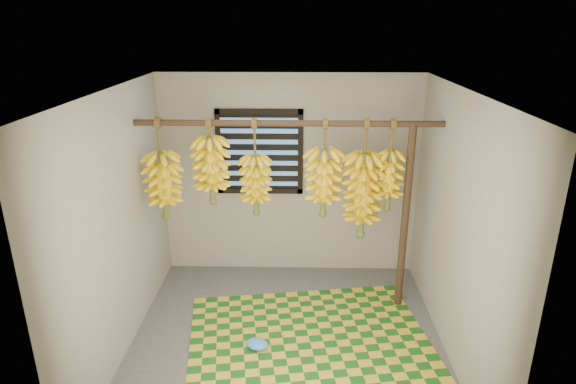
{
  "coord_description": "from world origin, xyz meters",
  "views": [
    {
      "loc": [
        0.11,
        -3.88,
        2.94
      ],
      "look_at": [
        0.0,
        0.55,
        1.35
      ],
      "focal_mm": 30.0,
      "sensor_mm": 36.0,
      "label": 1
    }
  ],
  "objects_px": {
    "banana_bunch_a": "(164,186)",
    "banana_bunch_d": "(324,183)",
    "plastic_bag": "(257,344)",
    "banana_bunch_f": "(389,180)",
    "banana_bunch_b": "(211,171)",
    "woven_mat": "(310,343)",
    "banana_bunch_c": "(256,185)",
    "support_post": "(405,220)",
    "banana_bunch_e": "(362,196)"
  },
  "relations": [
    {
      "from": "banana_bunch_b",
      "to": "support_post",
      "type": "bearing_deg",
      "value": -0.0
    },
    {
      "from": "banana_bunch_b",
      "to": "banana_bunch_f",
      "type": "height_order",
      "value": "same"
    },
    {
      "from": "banana_bunch_b",
      "to": "banana_bunch_c",
      "type": "xyz_separation_m",
      "value": [
        0.44,
        -0.0,
        -0.15
      ]
    },
    {
      "from": "support_post",
      "to": "banana_bunch_b",
      "type": "relative_size",
      "value": 2.27
    },
    {
      "from": "banana_bunch_e",
      "to": "banana_bunch_f",
      "type": "bearing_deg",
      "value": 0.0
    },
    {
      "from": "banana_bunch_a",
      "to": "banana_bunch_f",
      "type": "relative_size",
      "value": 1.12
    },
    {
      "from": "support_post",
      "to": "banana_bunch_a",
      "type": "xyz_separation_m",
      "value": [
        -2.47,
        -0.0,
        0.35
      ]
    },
    {
      "from": "support_post",
      "to": "banana_bunch_d",
      "type": "height_order",
      "value": "banana_bunch_d"
    },
    {
      "from": "banana_bunch_b",
      "to": "banana_bunch_d",
      "type": "relative_size",
      "value": 0.87
    },
    {
      "from": "banana_bunch_d",
      "to": "plastic_bag",
      "type": "bearing_deg",
      "value": -128.05
    },
    {
      "from": "plastic_bag",
      "to": "banana_bunch_b",
      "type": "xyz_separation_m",
      "value": [
        -0.5,
        0.8,
        1.46
      ]
    },
    {
      "from": "plastic_bag",
      "to": "banana_bunch_b",
      "type": "relative_size",
      "value": 0.25
    },
    {
      "from": "support_post",
      "to": "banana_bunch_c",
      "type": "distance_m",
      "value": 1.57
    },
    {
      "from": "banana_bunch_c",
      "to": "banana_bunch_d",
      "type": "bearing_deg",
      "value": 0.0
    },
    {
      "from": "banana_bunch_f",
      "to": "banana_bunch_d",
      "type": "bearing_deg",
      "value": 180.0
    },
    {
      "from": "support_post",
      "to": "banana_bunch_b",
      "type": "distance_m",
      "value": 2.04
    },
    {
      "from": "support_post",
      "to": "banana_bunch_d",
      "type": "distance_m",
      "value": 0.94
    },
    {
      "from": "woven_mat",
      "to": "banana_bunch_b",
      "type": "xyz_separation_m",
      "value": [
        -1.0,
        0.7,
        1.51
      ]
    },
    {
      "from": "woven_mat",
      "to": "plastic_bag",
      "type": "distance_m",
      "value": 0.51
    },
    {
      "from": "banana_bunch_f",
      "to": "banana_bunch_c",
      "type": "bearing_deg",
      "value": 180.0
    },
    {
      "from": "woven_mat",
      "to": "banana_bunch_b",
      "type": "relative_size",
      "value": 2.62
    },
    {
      "from": "woven_mat",
      "to": "banana_bunch_e",
      "type": "relative_size",
      "value": 1.86
    },
    {
      "from": "plastic_bag",
      "to": "banana_bunch_f",
      "type": "height_order",
      "value": "banana_bunch_f"
    },
    {
      "from": "plastic_bag",
      "to": "banana_bunch_d",
      "type": "height_order",
      "value": "banana_bunch_d"
    },
    {
      "from": "woven_mat",
      "to": "banana_bunch_b",
      "type": "height_order",
      "value": "banana_bunch_b"
    },
    {
      "from": "support_post",
      "to": "banana_bunch_f",
      "type": "xyz_separation_m",
      "value": [
        -0.19,
        0.0,
        0.43
      ]
    },
    {
      "from": "banana_bunch_c",
      "to": "banana_bunch_f",
      "type": "bearing_deg",
      "value": 0.0
    },
    {
      "from": "woven_mat",
      "to": "banana_bunch_d",
      "type": "xyz_separation_m",
      "value": [
        0.13,
        0.7,
        1.39
      ]
    },
    {
      "from": "banana_bunch_a",
      "to": "support_post",
      "type": "bearing_deg",
      "value": 0.0
    },
    {
      "from": "support_post",
      "to": "banana_bunch_f",
      "type": "height_order",
      "value": "banana_bunch_f"
    },
    {
      "from": "support_post",
      "to": "banana_bunch_e",
      "type": "xyz_separation_m",
      "value": [
        -0.45,
        0.0,
        0.26
      ]
    },
    {
      "from": "support_post",
      "to": "plastic_bag",
      "type": "distance_m",
      "value": 1.93
    },
    {
      "from": "banana_bunch_a",
      "to": "banana_bunch_d",
      "type": "bearing_deg",
      "value": 0.0
    },
    {
      "from": "banana_bunch_a",
      "to": "banana_bunch_d",
      "type": "height_order",
      "value": "same"
    },
    {
      "from": "woven_mat",
      "to": "banana_bunch_f",
      "type": "height_order",
      "value": "banana_bunch_f"
    },
    {
      "from": "banana_bunch_a",
      "to": "banana_bunch_f",
      "type": "height_order",
      "value": "same"
    },
    {
      "from": "banana_bunch_c",
      "to": "banana_bunch_e",
      "type": "bearing_deg",
      "value": 0.0
    },
    {
      "from": "banana_bunch_b",
      "to": "banana_bunch_f",
      "type": "xyz_separation_m",
      "value": [
        1.78,
        -0.0,
        -0.09
      ]
    },
    {
      "from": "woven_mat",
      "to": "support_post",
      "type": "bearing_deg",
      "value": 35.87
    },
    {
      "from": "banana_bunch_f",
      "to": "support_post",
      "type": "bearing_deg",
      "value": 0.0
    },
    {
      "from": "banana_bunch_d",
      "to": "banana_bunch_b",
      "type": "bearing_deg",
      "value": 180.0
    },
    {
      "from": "banana_bunch_d",
      "to": "banana_bunch_e",
      "type": "distance_m",
      "value": 0.42
    },
    {
      "from": "plastic_bag",
      "to": "banana_bunch_b",
      "type": "distance_m",
      "value": 1.74
    },
    {
      "from": "banana_bunch_a",
      "to": "banana_bunch_e",
      "type": "bearing_deg",
      "value": 0.0
    },
    {
      "from": "banana_bunch_b",
      "to": "banana_bunch_d",
      "type": "xyz_separation_m",
      "value": [
        1.12,
        -0.0,
        -0.12
      ]
    },
    {
      "from": "support_post",
      "to": "plastic_bag",
      "type": "bearing_deg",
      "value": -151.42
    },
    {
      "from": "banana_bunch_d",
      "to": "banana_bunch_e",
      "type": "xyz_separation_m",
      "value": [
        0.4,
        0.0,
        -0.14
      ]
    },
    {
      "from": "support_post",
      "to": "plastic_bag",
      "type": "relative_size",
      "value": 9.03
    },
    {
      "from": "banana_bunch_a",
      "to": "banana_bunch_d",
      "type": "distance_m",
      "value": 1.62
    },
    {
      "from": "plastic_bag",
      "to": "banana_bunch_c",
      "type": "bearing_deg",
      "value": 93.83
    }
  ]
}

